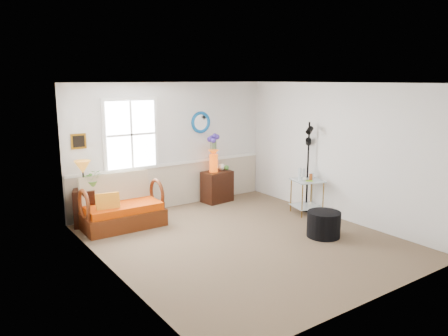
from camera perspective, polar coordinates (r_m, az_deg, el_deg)
floor at (r=7.44m, az=2.67°, el=-9.43°), size 4.50×5.00×0.01m
ceiling at (r=6.95m, az=2.88°, el=11.03°), size 4.50×5.00×0.01m
walls at (r=7.08m, az=2.77°, el=0.44°), size 4.51×5.01×2.60m
wainscot at (r=9.30m, az=-6.66°, el=-2.29°), size 4.46×0.02×0.90m
chair_rail at (r=9.19m, az=-6.70°, el=0.55°), size 4.46×0.04×0.06m
window at (r=8.70m, az=-12.04°, el=4.29°), size 1.14×0.06×1.44m
picture at (r=8.38m, az=-18.48°, el=3.33°), size 0.28×0.03×0.28m
mirror at (r=9.43m, az=-3.08°, el=5.98°), size 0.47×0.07×0.47m
loveseat at (r=8.16m, az=-13.19°, el=-4.34°), size 1.45×0.83×0.94m
throw_pillow at (r=7.92m, az=-14.92°, el=-4.62°), size 0.42×0.16×0.41m
lamp_stand at (r=8.43m, az=-17.69°, el=-4.95°), size 0.51×0.51×0.69m
table_lamp at (r=8.25m, az=-17.92°, el=-0.92°), size 0.31×0.31×0.54m
potted_plant at (r=8.29m, az=-16.82°, el=-1.69°), size 0.37×0.40×0.28m
cabinet at (r=9.61m, az=-0.91°, el=-2.43°), size 0.67×0.47×0.68m
flower_vase at (r=9.41m, az=-1.38°, el=1.91°), size 0.29×0.29×0.81m
side_table at (r=8.91m, az=10.76°, el=-3.71°), size 0.68×0.68×0.70m
tabletop_items at (r=8.82m, az=10.66°, el=-0.82°), size 0.50×0.50×0.21m
floor_lamp at (r=9.00m, az=10.88°, el=0.13°), size 0.33×0.33×1.83m
ottoman at (r=7.73m, az=12.89°, el=-7.17°), size 0.64×0.64×0.44m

